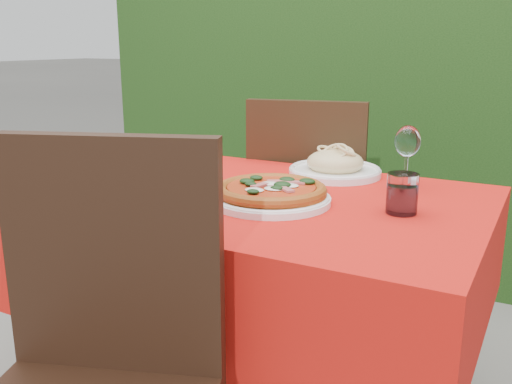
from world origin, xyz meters
The scene contains 9 objects.
hedge centered at (0.00, 1.55, 0.92)m, with size 3.20×0.55×1.78m.
dining_table centered at (0.00, 0.00, 0.60)m, with size 1.26×0.86×0.75m.
chair_near centered at (0.01, -0.68, 0.57)m, with size 0.58×0.58×1.00m.
chair_far centered at (-0.09, 0.59, 0.55)m, with size 0.52×0.52×0.97m.
pizza_plate centered at (0.08, -0.07, 0.78)m, with size 0.32×0.32×0.06m.
pasta_plate centered at (0.11, 0.32, 0.78)m, with size 0.30×0.30×0.08m.
water_glass centered at (0.41, 0.00, 0.79)m, with size 0.08×0.08×0.10m.
wine_glass centered at (0.35, 0.28, 0.88)m, with size 0.08×0.08×0.19m.
fork centered at (-0.24, -0.03, 0.75)m, with size 0.02×0.20×0.01m, color #B4B4BB.
Camera 1 is at (0.73, -1.39, 1.17)m, focal length 40.00 mm.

